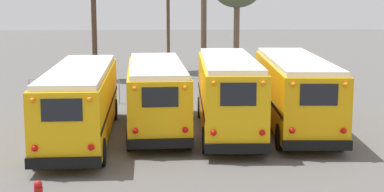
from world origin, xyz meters
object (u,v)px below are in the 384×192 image
object	(u,v)px
school_bus_1	(156,93)
utility_pole	(204,25)
school_bus_0	(81,100)
school_bus_2	(228,92)
school_bus_3	(294,90)

from	to	relation	value
school_bus_1	utility_pole	world-z (taller)	utility_pole
school_bus_0	school_bus_2	xyz separation A→B (m)	(6.24, 0.91, 0.14)
school_bus_2	utility_pole	world-z (taller)	utility_pole
utility_pole	school_bus_0	bearing A→B (deg)	-114.71
school_bus_2	utility_pole	bearing A→B (deg)	91.18
school_bus_1	school_bus_2	world-z (taller)	school_bus_2
school_bus_0	school_bus_1	xyz separation A→B (m)	(3.12, 1.64, 0.00)
school_bus_1	school_bus_0	bearing A→B (deg)	-152.21
school_bus_3	utility_pole	bearing A→B (deg)	106.77
school_bus_2	utility_pole	size ratio (longest dim) A/B	1.19
school_bus_1	school_bus_2	bearing A→B (deg)	-13.26
school_bus_1	school_bus_3	world-z (taller)	school_bus_3
school_bus_0	school_bus_3	world-z (taller)	school_bus_3
school_bus_0	school_bus_2	distance (m)	6.31
school_bus_0	utility_pole	size ratio (longest dim) A/B	1.34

